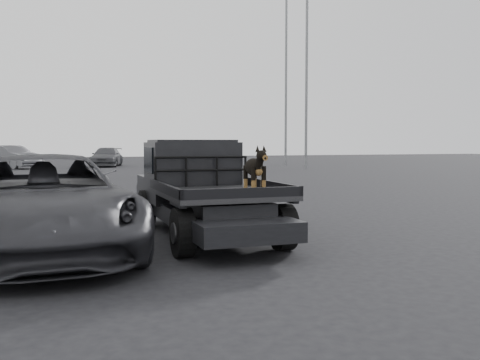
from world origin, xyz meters
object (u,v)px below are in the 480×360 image
object	(u,v)px
floodlight_mid	(307,54)
parked_suv	(45,204)
flatbed_ute	(205,212)
floodlight_far	(286,65)
dog	(254,171)
distant_car_b	(107,157)
distant_car_a	(12,157)

from	to	relation	value
floodlight_mid	parked_suv	bearing A→B (deg)	-124.70
flatbed_ute	floodlight_far	distance (m)	32.91
flatbed_ute	floodlight_mid	xyz separation A→B (m)	(13.71, 23.22, 7.22)
dog	distant_car_b	distance (m)	32.29
distant_car_a	floodlight_mid	world-z (taller)	floodlight_mid
distant_car_b	dog	bearing A→B (deg)	-77.09
flatbed_ute	dog	xyz separation A→B (m)	(0.41, -1.52, 0.83)
dog	distant_car_b	world-z (taller)	dog
parked_suv	floodlight_far	xyz separation A→B (m)	(17.42, 29.17, 6.94)
floodlight_far	dog	bearing A→B (deg)	-115.31
dog	parked_suv	world-z (taller)	dog
parked_suv	distant_car_b	bearing A→B (deg)	80.29
dog	distant_car_b	xyz separation A→B (m)	(0.80, 32.28, -0.60)
parked_suv	distant_car_a	world-z (taller)	distant_car_a
dog	distant_car_a	bearing A→B (deg)	100.09
dog	floodlight_far	size ratio (longest dim) A/B	0.05
flatbed_ute	parked_suv	distance (m)	2.87
parked_suv	dog	bearing A→B (deg)	-18.31
parked_suv	floodlight_mid	size ratio (longest dim) A/B	0.40
distant_car_a	floodlight_far	xyz separation A→B (m)	(19.78, -1.14, 6.94)
distant_car_b	floodlight_mid	size ratio (longest dim) A/B	0.34
distant_car_b	floodlight_far	world-z (taller)	floodlight_far
dog	parked_suv	xyz separation A→B (m)	(-3.19, 0.91, -0.51)
floodlight_mid	distant_car_a	bearing A→B (deg)	161.01
flatbed_ute	dog	world-z (taller)	dog
floodlight_mid	dog	bearing A→B (deg)	-118.28
distant_car_b	floodlight_far	bearing A→B (deg)	5.06
flatbed_ute	floodlight_far	bearing A→B (deg)	62.87
parked_suv	floodlight_far	size ratio (longest dim) A/B	0.39
flatbed_ute	distant_car_b	distance (m)	30.79
distant_car_a	floodlight_far	distance (m)	21.00
floodlight_mid	flatbed_ute	bearing A→B (deg)	-120.57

